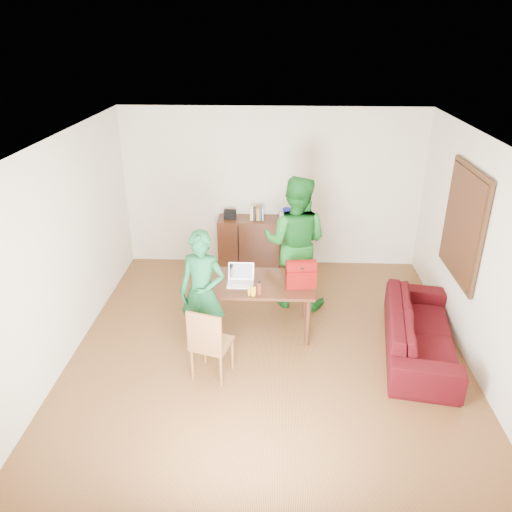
{
  "coord_description": "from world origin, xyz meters",
  "views": [
    {
      "loc": [
        0.09,
        -5.34,
        3.84
      ],
      "look_at": [
        -0.19,
        0.76,
        1.02
      ],
      "focal_mm": 35.0,
      "sensor_mm": 36.0,
      "label": 1
    }
  ],
  "objects_px": {
    "red_bag": "(301,276)",
    "sofa": "(420,330)",
    "laptop": "(240,282)",
    "chair": "(212,356)",
    "person_near": "(202,293)",
    "person_far": "(295,243)",
    "bottle": "(259,288)",
    "table": "(255,288)"
  },
  "relations": [
    {
      "from": "person_near",
      "to": "bottle",
      "type": "relative_size",
      "value": 8.78
    },
    {
      "from": "chair",
      "to": "person_far",
      "type": "distance_m",
      "value": 2.18
    },
    {
      "from": "person_near",
      "to": "sofa",
      "type": "height_order",
      "value": "person_near"
    },
    {
      "from": "person_near",
      "to": "laptop",
      "type": "relative_size",
      "value": 4.74
    },
    {
      "from": "person_near",
      "to": "chair",
      "type": "bearing_deg",
      "value": -62.43
    },
    {
      "from": "laptop",
      "to": "bottle",
      "type": "height_order",
      "value": "laptop"
    },
    {
      "from": "table",
      "to": "person_near",
      "type": "bearing_deg",
      "value": -143.08
    },
    {
      "from": "person_far",
      "to": "bottle",
      "type": "xyz_separation_m",
      "value": [
        -0.48,
        -1.09,
        -0.17
      ]
    },
    {
      "from": "bottle",
      "to": "sofa",
      "type": "height_order",
      "value": "bottle"
    },
    {
      "from": "laptop",
      "to": "bottle",
      "type": "xyz_separation_m",
      "value": [
        0.26,
        -0.25,
        0.05
      ]
    },
    {
      "from": "chair",
      "to": "red_bag",
      "type": "bearing_deg",
      "value": 59.16
    },
    {
      "from": "table",
      "to": "red_bag",
      "type": "bearing_deg",
      "value": -7.18
    },
    {
      "from": "bottle",
      "to": "red_bag",
      "type": "xyz_separation_m",
      "value": [
        0.53,
        0.26,
        0.05
      ]
    },
    {
      "from": "person_far",
      "to": "laptop",
      "type": "relative_size",
      "value": 5.76
    },
    {
      "from": "person_near",
      "to": "person_far",
      "type": "height_order",
      "value": "person_far"
    },
    {
      "from": "table",
      "to": "person_far",
      "type": "bearing_deg",
      "value": 54.42
    },
    {
      "from": "person_far",
      "to": "person_near",
      "type": "bearing_deg",
      "value": 60.09
    },
    {
      "from": "laptop",
      "to": "red_bag",
      "type": "distance_m",
      "value": 0.8
    },
    {
      "from": "person_near",
      "to": "person_far",
      "type": "distance_m",
      "value": 1.72
    },
    {
      "from": "table",
      "to": "red_bag",
      "type": "relative_size",
      "value": 4.01
    },
    {
      "from": "table",
      "to": "person_near",
      "type": "height_order",
      "value": "person_near"
    },
    {
      "from": "person_near",
      "to": "red_bag",
      "type": "height_order",
      "value": "person_near"
    },
    {
      "from": "chair",
      "to": "sofa",
      "type": "xyz_separation_m",
      "value": [
        2.61,
        0.62,
        0.03
      ]
    },
    {
      "from": "bottle",
      "to": "person_near",
      "type": "bearing_deg",
      "value": -168.34
    },
    {
      "from": "table",
      "to": "chair",
      "type": "xyz_separation_m",
      "value": [
        -0.47,
        -1.04,
        -0.37
      ]
    },
    {
      "from": "red_bag",
      "to": "sofa",
      "type": "height_order",
      "value": "red_bag"
    },
    {
      "from": "laptop",
      "to": "sofa",
      "type": "height_order",
      "value": "laptop"
    },
    {
      "from": "laptop",
      "to": "red_bag",
      "type": "relative_size",
      "value": 0.88
    },
    {
      "from": "laptop",
      "to": "chair",
      "type": "bearing_deg",
      "value": -106.27
    },
    {
      "from": "table",
      "to": "red_bag",
      "type": "distance_m",
      "value": 0.64
    },
    {
      "from": "laptop",
      "to": "sofa",
      "type": "xyz_separation_m",
      "value": [
        2.33,
        -0.33,
        -0.47
      ]
    },
    {
      "from": "chair",
      "to": "person_far",
      "type": "xyz_separation_m",
      "value": [
        1.01,
        1.8,
        0.71
      ]
    },
    {
      "from": "laptop",
      "to": "red_bag",
      "type": "bearing_deg",
      "value": 0.71
    },
    {
      "from": "chair",
      "to": "laptop",
      "type": "relative_size",
      "value": 2.74
    },
    {
      "from": "table",
      "to": "chair",
      "type": "height_order",
      "value": "chair"
    },
    {
      "from": "chair",
      "to": "red_bag",
      "type": "relative_size",
      "value": 2.42
    },
    {
      "from": "table",
      "to": "person_far",
      "type": "xyz_separation_m",
      "value": [
        0.54,
        0.76,
        0.35
      ]
    },
    {
      "from": "table",
      "to": "laptop",
      "type": "distance_m",
      "value": 0.25
    },
    {
      "from": "table",
      "to": "bottle",
      "type": "relative_size",
      "value": 8.4
    },
    {
      "from": "chair",
      "to": "sofa",
      "type": "distance_m",
      "value": 2.68
    },
    {
      "from": "table",
      "to": "red_bag",
      "type": "xyz_separation_m",
      "value": [
        0.6,
        -0.08,
        0.23
      ]
    },
    {
      "from": "table",
      "to": "sofa",
      "type": "height_order",
      "value": "table"
    }
  ]
}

